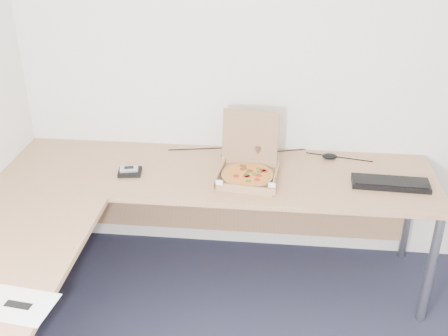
# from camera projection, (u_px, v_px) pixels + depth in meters

# --- Properties ---
(room_shell) EXTENTS (3.50, 3.50, 2.50)m
(room_shell) POSITION_uv_depth(u_px,v_px,m) (328.00, 244.00, 1.68)
(room_shell) COLOR silver
(room_shell) RESTS_ON ground
(desk) EXTENTS (2.50, 2.20, 0.73)m
(desk) POSITION_uv_depth(u_px,v_px,m) (147.00, 212.00, 2.86)
(desk) COLOR tan
(desk) RESTS_ON ground
(pizza_box) EXTENTS (0.33, 0.38, 0.33)m
(pizza_box) POSITION_uv_depth(u_px,v_px,m) (248.00, 171.00, 3.12)
(pizza_box) COLOR #A67A52
(pizza_box) RESTS_ON desk
(drinking_glass) EXTENTS (0.07, 0.07, 0.13)m
(drinking_glass) POSITION_uv_depth(u_px,v_px,m) (259.00, 154.00, 3.26)
(drinking_glass) COLOR white
(drinking_glass) RESTS_ON desk
(keyboard) EXTENTS (0.43, 0.17, 0.03)m
(keyboard) POSITION_uv_depth(u_px,v_px,m) (390.00, 183.00, 3.05)
(keyboard) COLOR black
(keyboard) RESTS_ON desk
(mouse) EXTENTS (0.10, 0.07, 0.03)m
(mouse) POSITION_uv_depth(u_px,v_px,m) (330.00, 156.00, 3.34)
(mouse) COLOR black
(mouse) RESTS_ON desk
(wallet) EXTENTS (0.14, 0.13, 0.02)m
(wallet) POSITION_uv_depth(u_px,v_px,m) (130.00, 172.00, 3.17)
(wallet) COLOR black
(wallet) RESTS_ON desk
(phone) EXTENTS (0.11, 0.07, 0.02)m
(phone) POSITION_uv_depth(u_px,v_px,m) (129.00, 169.00, 3.16)
(phone) COLOR #B2B5BA
(phone) RESTS_ON wallet
(paper_sheet) EXTENTS (0.30, 0.23, 0.00)m
(paper_sheet) POSITION_uv_depth(u_px,v_px,m) (18.00, 305.00, 2.19)
(paper_sheet) COLOR white
(paper_sheet) RESTS_ON desk
(cable_bundle) EXTENTS (0.61, 0.12, 0.01)m
(cable_bundle) POSITION_uv_depth(u_px,v_px,m) (265.00, 152.00, 3.42)
(cable_bundle) COLOR black
(cable_bundle) RESTS_ON desk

